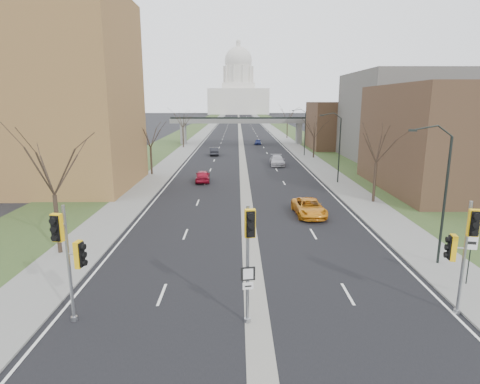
{
  "coord_description": "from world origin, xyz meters",
  "views": [
    {
      "loc": [
        -0.94,
        -17.77,
        10.15
      ],
      "look_at": [
        -0.76,
        8.29,
        4.24
      ],
      "focal_mm": 30.0,
      "sensor_mm": 36.0,
      "label": 1
    }
  ],
  "objects_px": {
    "car_right_near": "(309,207)",
    "car_right_far": "(258,142)",
    "speed_limit_sign": "(470,251)",
    "car_left_near": "(203,176)",
    "signal_pole_median": "(249,245)",
    "signal_pole_right": "(463,243)",
    "car_left_far": "(214,151)",
    "signal_pole_left": "(69,249)",
    "car_right_mid": "(277,161)"
  },
  "relations": [
    {
      "from": "signal_pole_median",
      "to": "car_left_near",
      "type": "xyz_separation_m",
      "value": [
        -4.98,
        34.02,
        -3.19
      ]
    },
    {
      "from": "signal_pole_right",
      "to": "car_left_near",
      "type": "xyz_separation_m",
      "value": [
        -14.96,
        33.15,
        -2.95
      ]
    },
    {
      "from": "car_left_far",
      "to": "car_right_near",
      "type": "relative_size",
      "value": 0.85
    },
    {
      "from": "signal_pole_median",
      "to": "car_right_near",
      "type": "height_order",
      "value": "signal_pole_median"
    },
    {
      "from": "signal_pole_left",
      "to": "signal_pole_right",
      "type": "relative_size",
      "value": 1.0
    },
    {
      "from": "signal_pole_median",
      "to": "speed_limit_sign",
      "type": "bearing_deg",
      "value": 9.73
    },
    {
      "from": "signal_pole_median",
      "to": "car_right_mid",
      "type": "distance_m",
      "value": 48.06
    },
    {
      "from": "signal_pole_left",
      "to": "car_left_near",
      "type": "xyz_separation_m",
      "value": [
        3.1,
        33.73,
        -2.93
      ]
    },
    {
      "from": "speed_limit_sign",
      "to": "car_left_near",
      "type": "distance_m",
      "value": 34.63
    },
    {
      "from": "signal_pole_median",
      "to": "signal_pole_right",
      "type": "bearing_deg",
      "value": -3.55
    },
    {
      "from": "signal_pole_right",
      "to": "car_left_near",
      "type": "bearing_deg",
      "value": 124.72
    },
    {
      "from": "signal_pole_left",
      "to": "car_right_mid",
      "type": "relative_size",
      "value": 1.03
    },
    {
      "from": "car_left_far",
      "to": "signal_pole_right",
      "type": "bearing_deg",
      "value": 98.84
    },
    {
      "from": "signal_pole_left",
      "to": "car_right_near",
      "type": "relative_size",
      "value": 1.05
    },
    {
      "from": "signal_pole_median",
      "to": "car_right_far",
      "type": "height_order",
      "value": "signal_pole_median"
    },
    {
      "from": "speed_limit_sign",
      "to": "car_right_near",
      "type": "relative_size",
      "value": 0.52
    },
    {
      "from": "car_right_near",
      "to": "car_left_far",
      "type": "bearing_deg",
      "value": 102.03
    },
    {
      "from": "speed_limit_sign",
      "to": "car_right_mid",
      "type": "distance_m",
      "value": 43.99
    },
    {
      "from": "signal_pole_left",
      "to": "car_left_far",
      "type": "bearing_deg",
      "value": 97.36
    },
    {
      "from": "signal_pole_median",
      "to": "car_left_near",
      "type": "height_order",
      "value": "signal_pole_median"
    },
    {
      "from": "car_left_near",
      "to": "car_right_mid",
      "type": "height_order",
      "value": "car_right_mid"
    },
    {
      "from": "car_right_far",
      "to": "car_right_near",
      "type": "bearing_deg",
      "value": -83.44
    },
    {
      "from": "car_right_near",
      "to": "car_right_far",
      "type": "distance_m",
      "value": 61.66
    },
    {
      "from": "car_left_far",
      "to": "car_right_far",
      "type": "height_order",
      "value": "car_left_far"
    },
    {
      "from": "signal_pole_left",
      "to": "signal_pole_right",
      "type": "xyz_separation_m",
      "value": [
        18.06,
        0.59,
        0.01
      ]
    },
    {
      "from": "car_right_near",
      "to": "car_right_far",
      "type": "bearing_deg",
      "value": 88.74
    },
    {
      "from": "speed_limit_sign",
      "to": "signal_pole_left",
      "type": "bearing_deg",
      "value": -156.06
    },
    {
      "from": "car_left_near",
      "to": "car_right_mid",
      "type": "relative_size",
      "value": 0.83
    },
    {
      "from": "signal_pole_median",
      "to": "car_right_near",
      "type": "relative_size",
      "value": 1.05
    },
    {
      "from": "car_left_far",
      "to": "signal_pole_left",
      "type": "bearing_deg",
      "value": 81.71
    },
    {
      "from": "speed_limit_sign",
      "to": "car_left_near",
      "type": "xyz_separation_m",
      "value": [
        -17.35,
        29.94,
        -1.29
      ]
    },
    {
      "from": "signal_pole_left",
      "to": "car_right_near",
      "type": "distance_m",
      "value": 23.1
    },
    {
      "from": "car_right_near",
      "to": "car_right_far",
      "type": "relative_size",
      "value": 1.44
    },
    {
      "from": "signal_pole_median",
      "to": "signal_pole_right",
      "type": "xyz_separation_m",
      "value": [
        9.98,
        0.87,
        -0.24
      ]
    },
    {
      "from": "signal_pole_right",
      "to": "car_left_far",
      "type": "bearing_deg",
      "value": 114.6
    },
    {
      "from": "signal_pole_right",
      "to": "speed_limit_sign",
      "type": "relative_size",
      "value": 2.01
    },
    {
      "from": "signal_pole_median",
      "to": "car_right_mid",
      "type": "xyz_separation_m",
      "value": [
        5.95,
        47.58,
        -3.17
      ]
    },
    {
      "from": "signal_pole_left",
      "to": "car_right_mid",
      "type": "bearing_deg",
      "value": 83.8
    },
    {
      "from": "speed_limit_sign",
      "to": "car_right_far",
      "type": "height_order",
      "value": "speed_limit_sign"
    },
    {
      "from": "signal_pole_left",
      "to": "car_left_far",
      "type": "relative_size",
      "value": 1.23
    },
    {
      "from": "signal_pole_right",
      "to": "car_right_far",
      "type": "distance_m",
      "value": 79.39
    },
    {
      "from": "car_right_mid",
      "to": "car_right_far",
      "type": "bearing_deg",
      "value": 94.31
    },
    {
      "from": "signal_pole_right",
      "to": "car_left_far",
      "type": "relative_size",
      "value": 1.23
    },
    {
      "from": "car_left_near",
      "to": "car_right_near",
      "type": "relative_size",
      "value": 0.84
    },
    {
      "from": "car_right_mid",
      "to": "car_right_far",
      "type": "xyz_separation_m",
      "value": [
        -1.49,
        32.42,
        -0.16
      ]
    },
    {
      "from": "speed_limit_sign",
      "to": "car_left_far",
      "type": "height_order",
      "value": "speed_limit_sign"
    },
    {
      "from": "speed_limit_sign",
      "to": "car_left_far",
      "type": "bearing_deg",
      "value": 120.61
    },
    {
      "from": "signal_pole_right",
      "to": "car_right_near",
      "type": "distance_m",
      "value": 18.18
    },
    {
      "from": "car_right_mid",
      "to": "car_left_far",
      "type": "bearing_deg",
      "value": 132.69
    },
    {
      "from": "car_right_mid",
      "to": "car_left_near",
      "type": "bearing_deg",
      "value": -127.16
    }
  ]
}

